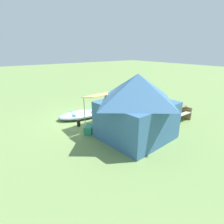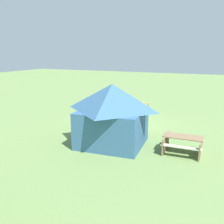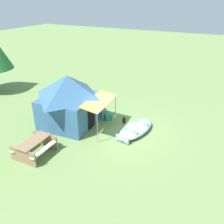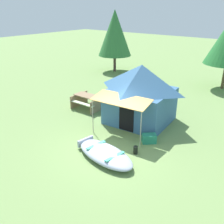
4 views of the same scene
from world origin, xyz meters
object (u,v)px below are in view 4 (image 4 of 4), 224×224
canvas_cabin_tent (141,93)px  picnic_table (89,100)px  fuel_can (135,150)px  cooler_box (149,138)px  beached_rowboat (105,154)px  pine_tree_back_right (115,33)px

canvas_cabin_tent → picnic_table: bearing=-174.1°
fuel_can → picnic_table: bearing=153.6°
canvas_cabin_tent → cooler_box: (1.51, -1.61, -1.31)m
beached_rowboat → canvas_cabin_tent: bearing=102.0°
fuel_can → pine_tree_back_right: 13.92m
canvas_cabin_tent → cooler_box: 2.57m
cooler_box → fuel_can: 1.08m
beached_rowboat → cooler_box: beached_rowboat is taller
cooler_box → pine_tree_back_right: bearing=134.3°
beached_rowboat → pine_tree_back_right: bearing=126.1°
beached_rowboat → canvas_cabin_tent: (-0.79, 3.72, 1.30)m
canvas_cabin_tent → pine_tree_back_right: size_ratio=0.79×
canvas_cabin_tent → fuel_can: 3.38m
pine_tree_back_right → beached_rowboat: bearing=-53.9°
cooler_box → pine_tree_back_right: pine_tree_back_right is taller
pine_tree_back_right → fuel_can: bearing=-48.8°
beached_rowboat → canvas_cabin_tent: size_ratio=0.71×
fuel_can → canvas_cabin_tent: bearing=119.6°
fuel_can → pine_tree_back_right: pine_tree_back_right is taller
canvas_cabin_tent → picnic_table: (-3.23, -0.33, -1.03)m
beached_rowboat → picnic_table: picnic_table is taller
canvas_cabin_tent → fuel_can: size_ratio=12.61×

